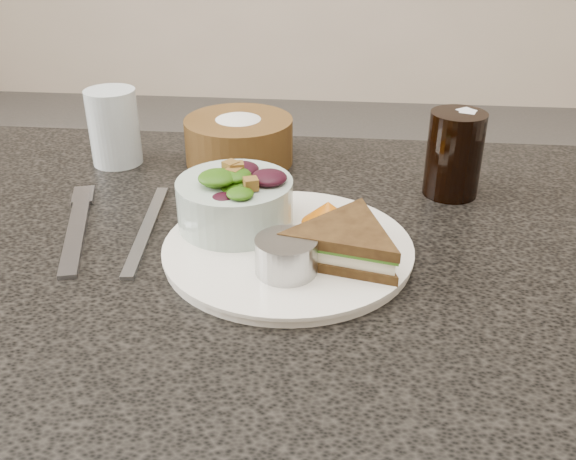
% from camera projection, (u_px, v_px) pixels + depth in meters
% --- Properties ---
extents(dinner_plate, '(0.27, 0.27, 0.01)m').
position_uv_depth(dinner_plate, '(288.00, 249.00, 0.71)').
color(dinner_plate, silver).
rests_on(dinner_plate, dining_table).
extents(sandwich, '(0.17, 0.17, 0.04)m').
position_uv_depth(sandwich, '(345.00, 243.00, 0.67)').
color(sandwich, '#493115').
rests_on(sandwich, dinner_plate).
extents(salad_bowl, '(0.17, 0.17, 0.08)m').
position_uv_depth(salad_bowl, '(235.00, 195.00, 0.73)').
color(salad_bowl, '#A0B5A9').
rests_on(salad_bowl, dinner_plate).
extents(dressing_ramekin, '(0.08, 0.08, 0.04)m').
position_uv_depth(dressing_ramekin, '(286.00, 256.00, 0.64)').
color(dressing_ramekin, '#99999A').
rests_on(dressing_ramekin, dinner_plate).
extents(orange_wedge, '(0.07, 0.07, 0.03)m').
position_uv_depth(orange_wedge, '(328.00, 213.00, 0.74)').
color(orange_wedge, orange).
rests_on(orange_wedge, dinner_plate).
extents(fork, '(0.08, 0.20, 0.01)m').
position_uv_depth(fork, '(76.00, 232.00, 0.75)').
color(fork, gray).
rests_on(fork, dining_table).
extents(knife, '(0.04, 0.22, 0.00)m').
position_uv_depth(knife, '(147.00, 228.00, 0.76)').
color(knife, '#9FA5AE').
rests_on(knife, dining_table).
extents(bread_basket, '(0.21, 0.21, 0.09)m').
position_uv_depth(bread_basket, '(239.00, 133.00, 0.92)').
color(bread_basket, brown).
rests_on(bread_basket, dining_table).
extents(cola_glass, '(0.08, 0.08, 0.12)m').
position_uv_depth(cola_glass, '(455.00, 150.00, 0.82)').
color(cola_glass, black).
rests_on(cola_glass, dining_table).
extents(water_glass, '(0.08, 0.08, 0.11)m').
position_uv_depth(water_glass, '(114.00, 127.00, 0.91)').
color(water_glass, silver).
rests_on(water_glass, dining_table).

